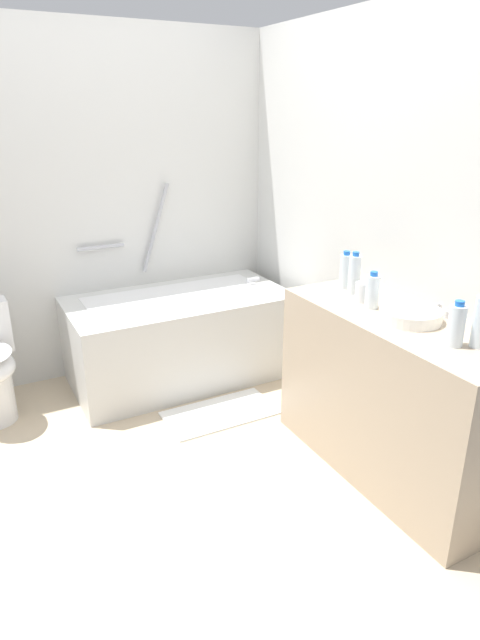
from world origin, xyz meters
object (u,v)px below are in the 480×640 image
(drinking_glass_0, at_px, (362,292))
(water_bottle_3, at_px, (354,274))
(sink_basin, at_px, (410,315))
(bath_mat, at_px, (220,413))
(water_bottle_2, at_px, (456,325))
(water_bottle_1, at_px, (372,291))
(sink_faucet, at_px, (437,309))
(bathtub, at_px, (180,334))
(water_bottle_4, at_px, (346,271))

(drinking_glass_0, bearing_deg, water_bottle_3, 68.95)
(sink_basin, bearing_deg, drinking_glass_0, 94.74)
(drinking_glass_0, bearing_deg, bath_mat, 129.40)
(water_bottle_2, distance_m, bath_mat, 1.64)
(sink_basin, bearing_deg, bath_mat, 119.81)
(bath_mat, bearing_deg, water_bottle_2, -68.29)
(water_bottle_1, xyz_separation_m, water_bottle_2, (-0.00, -0.52, 0.01))
(sink_faucet, xyz_separation_m, water_bottle_2, (-0.22, -0.30, 0.06))
(drinking_glass_0, bearing_deg, sink_basin, -85.26)
(water_bottle_2, bearing_deg, bathtub, 105.35)
(water_bottle_1, height_order, water_bottle_2, water_bottle_2)
(sink_faucet, bearing_deg, water_bottle_3, 108.31)
(sink_basin, bearing_deg, bathtub, 109.65)
(sink_faucet, bearing_deg, sink_basin, 180.00)
(bathtub, xyz_separation_m, water_bottle_4, (0.60, -1.00, 0.63))
(water_bottle_4, bearing_deg, drinking_glass_0, -107.34)
(bathtub, distance_m, sink_faucet, 1.80)
(sink_basin, xyz_separation_m, drinking_glass_0, (-0.03, 0.32, 0.02))
(water_bottle_2, xyz_separation_m, drinking_glass_0, (0.02, 0.62, -0.04))
(bath_mat, bearing_deg, bathtub, 91.11)
(water_bottle_1, relative_size, water_bottle_4, 0.90)
(water_bottle_4, relative_size, bath_mat, 0.30)
(bathtub, height_order, drinking_glass_0, bathtub)
(sink_faucet, bearing_deg, water_bottle_4, 102.87)
(water_bottle_1, height_order, bath_mat, water_bottle_1)
(bathtub, height_order, water_bottle_3, bathtub)
(water_bottle_1, distance_m, water_bottle_2, 0.52)
(sink_faucet, relative_size, water_bottle_3, 0.66)
(sink_basin, xyz_separation_m, water_bottle_1, (-0.04, 0.22, 0.06))
(drinking_glass_0, relative_size, bath_mat, 0.15)
(sink_faucet, distance_m, bath_mat, 1.47)
(sink_basin, distance_m, water_bottle_1, 0.23)
(water_bottle_4, bearing_deg, bath_mat, 145.91)
(drinking_glass_0, bearing_deg, sink_faucet, -58.23)
(water_bottle_4, bearing_deg, water_bottle_2, -96.13)
(water_bottle_1, xyz_separation_m, water_bottle_4, (0.09, 0.32, 0.01))
(bathtub, distance_m, sink_basin, 1.74)
(water_bottle_4, bearing_deg, water_bottle_1, -105.18)
(sink_basin, relative_size, sink_faucet, 1.91)
(bathtub, xyz_separation_m, drinking_glass_0, (0.53, -1.23, 0.59))
(water_bottle_1, bearing_deg, water_bottle_2, -90.34)
(bath_mat, bearing_deg, sink_faucet, -53.00)
(water_bottle_3, relative_size, water_bottle_4, 1.10)
(water_bottle_1, bearing_deg, sink_faucet, -46.36)
(water_bottle_4, height_order, drinking_glass_0, water_bottle_4)
(water_bottle_1, distance_m, drinking_glass_0, 0.10)
(bathtub, distance_m, drinking_glass_0, 1.46)
(sink_faucet, distance_m, water_bottle_2, 0.38)
(water_bottle_4, distance_m, drinking_glass_0, 0.25)
(sink_basin, xyz_separation_m, sink_faucet, (0.17, 0.00, -0.00))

